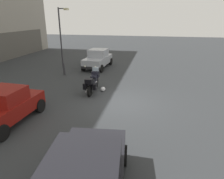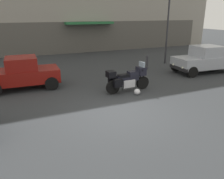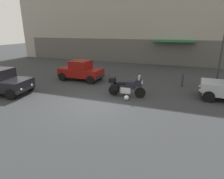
% 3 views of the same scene
% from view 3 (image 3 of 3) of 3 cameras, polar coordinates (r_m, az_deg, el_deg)
% --- Properties ---
extents(ground_plane, '(80.00, 80.00, 0.00)m').
position_cam_3_polar(ground_plane, '(10.16, -6.26, -4.79)').
color(ground_plane, '#2D3033').
extents(building_facade_rear, '(34.81, 3.40, 13.45)m').
position_cam_3_polar(building_facade_rear, '(23.85, 10.74, 24.21)').
color(building_facade_rear, gray).
rests_on(building_facade_rear, ground).
extents(motorcycle, '(2.26, 0.78, 1.36)m').
position_cam_3_polar(motorcycle, '(11.26, 4.30, 0.90)').
color(motorcycle, black).
rests_on(motorcycle, ground).
extents(helmet, '(0.28, 0.28, 0.28)m').
position_cam_3_polar(helmet, '(10.83, 4.39, -2.49)').
color(helmet, silver).
rests_on(helmet, ground).
extents(car_compact_side, '(3.52, 1.82, 1.56)m').
position_cam_3_polar(car_compact_side, '(15.14, -9.43, 5.67)').
color(car_compact_side, maroon).
rests_on(car_compact_side, ground).
extents(streetlamp_curbside, '(0.28, 0.94, 5.10)m').
position_cam_3_polar(streetlamp_curbside, '(15.00, 30.80, 12.29)').
color(streetlamp_curbside, '#2D2D33').
rests_on(streetlamp_curbside, ground).
extents(bollard_curbside, '(0.16, 0.16, 0.99)m').
position_cam_3_polar(bollard_curbside, '(14.12, 20.61, 2.87)').
color(bollard_curbside, '#333338').
rests_on(bollard_curbside, ground).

